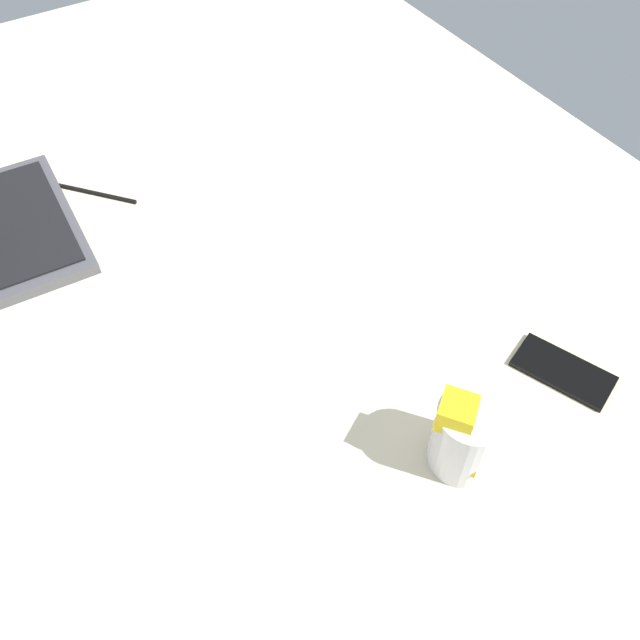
% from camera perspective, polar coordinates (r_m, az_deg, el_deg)
% --- Properties ---
extents(bed_mattress, '(1.80, 1.40, 0.18)m').
position_cam_1_polar(bed_mattress, '(1.32, -5.71, 6.25)').
color(bed_mattress, beige).
rests_on(bed_mattress, ground).
extents(snack_cup, '(0.09, 0.10, 0.13)m').
position_cam_1_polar(snack_cup, '(0.90, 12.00, -9.29)').
color(snack_cup, silver).
rests_on(snack_cup, bed_mattress).
extents(cell_phone, '(0.16, 0.12, 0.01)m').
position_cam_1_polar(cell_phone, '(1.06, 19.44, -4.01)').
color(cell_phone, black).
rests_on(cell_phone, bed_mattress).
extents(charger_cable, '(0.13, 0.12, 0.01)m').
position_cam_1_polar(charger_cable, '(1.34, -18.18, 9.93)').
color(charger_cable, black).
rests_on(charger_cable, bed_mattress).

